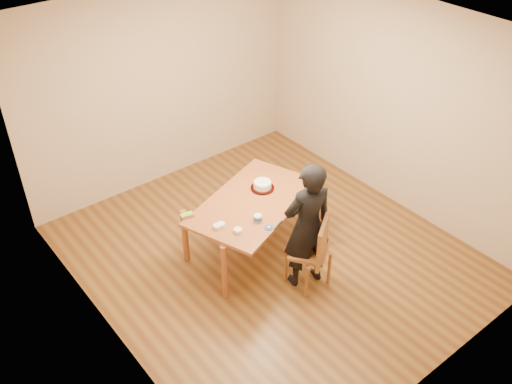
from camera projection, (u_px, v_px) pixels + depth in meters
room_shell at (252, 145)px, 6.23m from camera, size 4.00×4.50×2.70m
dining_table at (253, 202)px, 6.42m from camera, size 1.77×1.39×0.04m
dining_chair at (309, 251)px, 6.16m from camera, size 0.55×0.55×0.04m
cake_plate at (262, 188)px, 6.60m from camera, size 0.27×0.27×0.02m
cake at (262, 185)px, 6.57m from camera, size 0.21×0.21×0.07m
frosting_dome at (262, 182)px, 6.54m from camera, size 0.20×0.20×0.03m
frosting_tub at (258, 218)px, 6.09m from camera, size 0.08×0.08×0.08m
frosting_lid at (269, 228)px, 6.01m from camera, size 0.10×0.10×0.01m
frosting_dollop at (269, 227)px, 6.00m from camera, size 0.04×0.04×0.02m
ramekin_green at (238, 231)px, 5.94m from camera, size 0.09×0.09×0.04m
ramekin_yellow at (217, 227)px, 6.00m from camera, size 0.08×0.08×0.04m
ramekin_multi at (221, 225)px, 6.02m from camera, size 0.08×0.08×0.04m
candy_box_pink at (187, 216)px, 6.16m from camera, size 0.14×0.09×0.02m
candy_box_green at (187, 215)px, 6.15m from camera, size 0.15×0.09×0.02m
spatula at (278, 225)px, 6.05m from camera, size 0.16×0.08×0.01m
person at (307, 226)px, 6.01m from camera, size 0.64×0.50×1.54m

